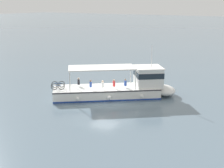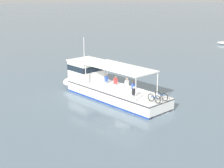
{
  "view_description": "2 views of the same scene",
  "coord_description": "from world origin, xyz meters",
  "views": [
    {
      "loc": [
        -16.92,
        25.4,
        9.63
      ],
      "look_at": [
        0.1,
        -1.57,
        1.4
      ],
      "focal_mm": 51.31,
      "sensor_mm": 36.0,
      "label": 1
    },
    {
      "loc": [
        30.26,
        -3.37,
        10.06
      ],
      "look_at": [
        0.1,
        -1.57,
        1.4
      ],
      "focal_mm": 54.24,
      "sensor_mm": 36.0,
      "label": 2
    }
  ],
  "objects": [
    {
      "name": "ground_plane",
      "position": [
        0.0,
        0.0,
        0.0
      ],
      "size": [
        400.0,
        400.0,
        0.0
      ],
      "primitive_type": "plane",
      "color": "slate"
    },
    {
      "name": "ferry_main",
      "position": [
        -0.68,
        -2.21,
        1.02
      ],
      "size": [
        11.78,
        10.46,
        5.32
      ],
      "color": "white",
      "rests_on": "ground"
    }
  ]
}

